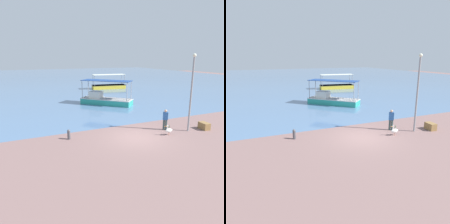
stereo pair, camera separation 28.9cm
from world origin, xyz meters
The scene contains 10 objects.
ground centered at (0.00, 0.00, 0.00)m, with size 120.00×120.00×0.00m, color #7E5F5B.
harbor_water centered at (0.00, 48.00, 0.00)m, with size 110.00×90.00×0.00m, color slate.
fishing_boat_outer centered at (2.29, 11.68, 0.64)m, with size 5.87×5.91×2.96m.
fishing_boat_near_right centered at (8.04, 23.85, 0.53)m, with size 6.30×2.67×2.60m.
pelican centered at (2.45, -0.53, 0.38)m, with size 0.80×0.29×0.80m.
lamp_post centered at (4.48, -0.38, 3.36)m, with size 0.28×0.28×5.99m.
mooring_bollard centered at (-4.64, 1.71, 0.39)m, with size 0.22×0.22×0.73m.
fisherman_standing centered at (2.95, 0.59, 0.91)m, with size 0.45×0.41×1.69m.
cargo_crate centered at (5.99, -0.59, 0.28)m, with size 0.89×0.55×0.56m, color olive.
glass_bottle centered at (3.58, 0.83, 0.11)m, with size 0.07×0.07×0.27m.
Camera 2 is at (-7.58, -13.11, 5.77)m, focal length 35.00 mm.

